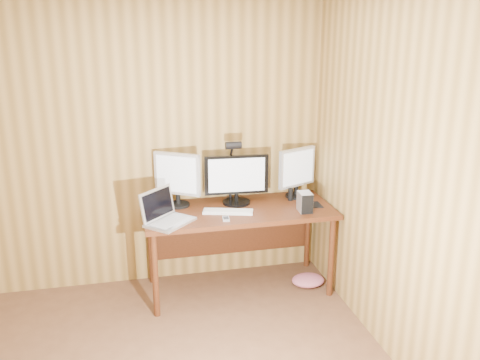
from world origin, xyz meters
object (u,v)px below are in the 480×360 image
object	(u,v)px
monitor_left	(177,178)
laptop	(165,214)
desk	(237,219)
monitor_center	(236,179)
hard_drive	(305,202)
keyboard	(228,211)
speaker	(291,194)
mouse	(310,203)
phone	(226,219)
monitor_right	(297,171)
desk_lamp	(232,162)

from	to	relation	value
monitor_left	laptop	bearing A→B (deg)	-79.43
desk	monitor_center	size ratio (longest dim) A/B	2.88
desk	hard_drive	world-z (taller)	hard_drive
monitor_left	keyboard	bearing A→B (deg)	-1.68
hard_drive	desk	bearing A→B (deg)	156.76
desk	monitor_center	xyz separation A→B (m)	(0.01, 0.07, 0.35)
monitor_center	speaker	distance (m)	0.52
mouse	laptop	bearing A→B (deg)	-171.24
laptop	keyboard	world-z (taller)	laptop
hard_drive	phone	world-z (taller)	hard_drive
desk	speaker	world-z (taller)	speaker
monitor_right	hard_drive	world-z (taller)	monitor_right
desk_lamp	keyboard	bearing A→B (deg)	-94.75
monitor_right	mouse	size ratio (longest dim) A/B	4.32
monitor_left	laptop	world-z (taller)	monitor_left
laptop	speaker	bearing A→B (deg)	-31.44
laptop	keyboard	distance (m)	0.54
mouse	monitor_center	bearing A→B (deg)	165.76
monitor_left	speaker	size ratio (longest dim) A/B	4.24
monitor_center	keyboard	distance (m)	0.32
speaker	mouse	bearing A→B (deg)	-53.56
monitor_right	phone	xyz separation A→B (m)	(-0.73, -0.41, -0.24)
desk	desk_lamp	bearing A→B (deg)	98.31
keyboard	mouse	distance (m)	0.73
laptop	phone	world-z (taller)	laptop
monitor_right	mouse	distance (m)	0.33
hard_drive	speaker	bearing A→B (deg)	97.77
hard_drive	monitor_right	bearing A→B (deg)	84.70
desk	hard_drive	size ratio (longest dim) A/B	9.71
keyboard	desk_lamp	xyz separation A→B (m)	(0.09, 0.26, 0.36)
monitor_left	speaker	world-z (taller)	monitor_left
monitor_right	speaker	bearing A→B (deg)	-158.50
laptop	desk_lamp	xyz separation A→B (m)	(0.62, 0.36, 0.30)
phone	desk_lamp	size ratio (longest dim) A/B	0.19
desk	monitor_right	size ratio (longest dim) A/B	3.55
monitor_center	speaker	world-z (taller)	monitor_center
phone	hard_drive	bearing A→B (deg)	10.33
desk	hard_drive	xyz separation A→B (m)	(0.52, -0.26, 0.20)
speaker	hard_drive	bearing A→B (deg)	-85.15
phone	keyboard	bearing A→B (deg)	79.90
hard_drive	phone	distance (m)	0.68
mouse	hard_drive	distance (m)	0.18
hard_drive	desk_lamp	size ratio (longest dim) A/B	0.28
monitor_left	desk_lamp	xyz separation A→B (m)	(0.47, -0.00, 0.11)
monitor_center	hard_drive	xyz separation A→B (m)	(0.51, -0.33, -0.14)
monitor_left	monitor_right	size ratio (longest dim) A/B	1.04
phone	laptop	bearing A→B (deg)	-178.34
monitor_right	desk	bearing A→B (deg)	167.50
monitor_center	desk	bearing A→B (deg)	-96.54
desk	mouse	size ratio (longest dim) A/B	15.35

